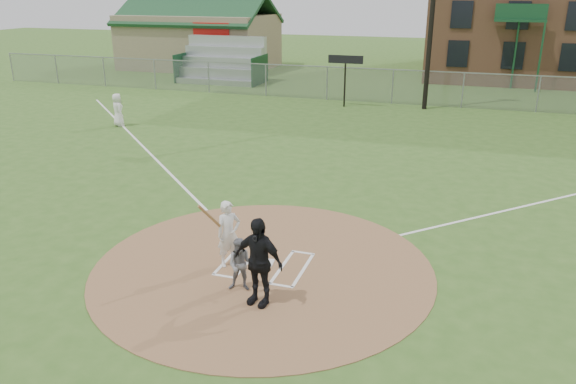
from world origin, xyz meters
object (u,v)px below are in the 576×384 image
(home_plate, at_px, (265,263))
(umpire, at_px, (258,261))
(catcher, at_px, (241,265))
(batter_at_plate, at_px, (229,234))
(ondeck_player, at_px, (118,110))

(home_plate, relative_size, umpire, 0.20)
(home_plate, distance_m, catcher, 1.52)
(catcher, xyz_separation_m, umpire, (0.58, -0.41, 0.37))
(catcher, relative_size, umpire, 0.63)
(batter_at_plate, bearing_deg, ondeck_player, 133.09)
(home_plate, bearing_deg, catcher, -92.70)
(ondeck_player, height_order, batter_at_plate, batter_at_plate)
(catcher, bearing_deg, home_plate, 73.89)
(umpire, relative_size, batter_at_plate, 1.13)
(batter_at_plate, bearing_deg, umpire, -47.39)
(umpire, distance_m, ondeck_player, 18.54)
(home_plate, height_order, umpire, umpire)
(catcher, height_order, batter_at_plate, batter_at_plate)
(catcher, bearing_deg, batter_at_plate, 112.44)
(umpire, height_order, batter_at_plate, umpire)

